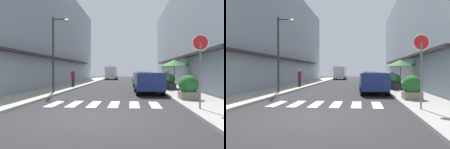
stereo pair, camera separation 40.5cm
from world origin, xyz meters
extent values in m
plane|color=#232326|center=(0.00, 15.74, 0.00)|extent=(86.57, 86.57, 0.00)
cube|color=#ADA899|center=(-4.78, 15.74, 0.06)|extent=(2.54, 55.09, 0.12)
cube|color=gray|center=(4.78, 15.74, 0.06)|extent=(2.54, 55.09, 0.12)
cube|color=#939EA8|center=(-8.54, 16.71, 5.52)|extent=(5.00, 37.41, 11.05)
cube|color=#332D2D|center=(-5.79, 16.71, 2.80)|extent=(0.50, 26.19, 0.16)
cube|color=#939EA8|center=(8.54, 16.71, 5.22)|extent=(5.00, 37.41, 10.45)
cube|color=#332D2D|center=(5.79, 16.71, 2.80)|extent=(0.50, 26.19, 0.16)
cube|color=silver|center=(-2.38, 3.22, 0.01)|extent=(0.45, 2.20, 0.01)
cube|color=silver|center=(-1.43, 3.22, 0.01)|extent=(0.45, 2.20, 0.01)
cube|color=silver|center=(-0.48, 3.22, 0.01)|extent=(0.45, 2.20, 0.01)
cube|color=silver|center=(0.47, 3.22, 0.01)|extent=(0.45, 2.20, 0.01)
cube|color=silver|center=(1.42, 3.22, 0.01)|extent=(0.45, 2.20, 0.01)
cube|color=silver|center=(2.38, 3.22, 0.01)|extent=(0.45, 2.20, 0.01)
cube|color=navy|center=(2.46, 8.65, 0.89)|extent=(1.87, 4.25, 1.13)
cube|color=black|center=(2.46, 8.44, 1.19)|extent=(1.53, 2.39, 0.56)
cylinder|color=black|center=(1.62, 10.02, 0.32)|extent=(0.24, 0.65, 0.64)
cylinder|color=black|center=(3.21, 10.06, 0.32)|extent=(0.24, 0.65, 0.64)
cylinder|color=black|center=(1.70, 7.24, 0.32)|extent=(0.24, 0.65, 0.64)
cylinder|color=black|center=(3.29, 7.29, 0.32)|extent=(0.24, 0.65, 0.64)
cube|color=silver|center=(2.46, 14.16, 0.89)|extent=(1.92, 4.44, 1.13)
cube|color=black|center=(2.46, 13.94, 1.19)|extent=(1.56, 2.51, 0.56)
cylinder|color=black|center=(1.61, 15.57, 0.32)|extent=(0.24, 0.65, 0.64)
cylinder|color=black|center=(3.20, 15.63, 0.32)|extent=(0.24, 0.65, 0.64)
cylinder|color=black|center=(1.72, 12.68, 0.32)|extent=(0.24, 0.65, 0.64)
cylinder|color=black|center=(3.31, 12.74, 0.32)|extent=(0.24, 0.65, 0.64)
cube|color=maroon|center=(2.46, 20.29, 0.89)|extent=(1.76, 4.44, 1.13)
cube|color=black|center=(2.46, 20.07, 1.19)|extent=(1.47, 2.49, 0.56)
cylinder|color=black|center=(1.66, 21.76, 0.32)|extent=(0.22, 0.64, 0.64)
cylinder|color=black|center=(3.25, 21.76, 0.32)|extent=(0.22, 0.64, 0.64)
cylinder|color=black|center=(1.66, 18.83, 0.32)|extent=(0.22, 0.64, 0.64)
cylinder|color=black|center=(3.25, 18.83, 0.32)|extent=(0.22, 0.64, 0.64)
cube|color=silver|center=(2.46, 27.07, 0.89)|extent=(1.88, 4.11, 1.13)
cube|color=black|center=(2.46, 26.87, 1.19)|extent=(1.54, 2.32, 0.56)
cylinder|color=black|center=(1.62, 28.38, 0.32)|extent=(0.24, 0.65, 0.64)
cylinder|color=black|center=(3.21, 28.43, 0.32)|extent=(0.24, 0.65, 0.64)
cylinder|color=black|center=(1.70, 25.71, 0.32)|extent=(0.24, 0.65, 0.64)
cylinder|color=black|center=(3.29, 25.76, 0.32)|extent=(0.24, 0.65, 0.64)
cube|color=silver|center=(-2.31, 36.33, 1.34)|extent=(2.01, 5.42, 2.03)
cube|color=black|center=(-2.31, 36.06, 2.09)|extent=(1.67, 3.04, 0.56)
cylinder|color=black|center=(-3.18, 38.12, 0.32)|extent=(0.23, 0.64, 0.64)
cylinder|color=black|center=(-1.39, 38.10, 0.32)|extent=(0.23, 0.64, 0.64)
cylinder|color=black|center=(-3.22, 34.56, 0.32)|extent=(0.23, 0.64, 0.64)
cylinder|color=black|center=(-1.43, 34.54, 0.32)|extent=(0.23, 0.64, 0.64)
cylinder|color=slate|center=(3.94, 1.49, 1.40)|extent=(0.07, 0.07, 2.56)
cylinder|color=red|center=(3.94, 1.49, 2.68)|extent=(0.64, 0.03, 0.64)
torus|color=white|center=(3.94, 1.49, 2.68)|extent=(0.65, 0.05, 0.65)
cylinder|color=#38383D|center=(-4.02, 7.92, 2.69)|extent=(0.14, 0.14, 5.14)
cylinder|color=#38383D|center=(-3.57, 7.92, 5.11)|extent=(0.90, 0.10, 0.10)
ellipsoid|color=beige|center=(-3.12, 7.92, 5.01)|extent=(0.44, 0.28, 0.20)
cylinder|color=#262626|center=(4.91, 12.42, 0.15)|extent=(0.48, 0.48, 0.06)
cylinder|color=#4C3823|center=(4.91, 12.42, 1.19)|extent=(0.06, 0.06, 2.13)
cone|color=#19511E|center=(4.91, 12.42, 2.25)|extent=(2.52, 2.52, 0.55)
cube|color=gray|center=(4.28, 4.72, 0.31)|extent=(0.93, 0.93, 0.39)
sphere|color=#236628|center=(4.28, 4.72, 0.86)|extent=(1.01, 1.01, 1.01)
cube|color=#4C4C4C|center=(4.34, 11.32, 0.35)|extent=(0.92, 0.92, 0.47)
sphere|color=#236628|center=(4.34, 11.32, 0.90)|extent=(0.90, 0.90, 0.90)
cylinder|color=#282B33|center=(4.06, 10.61, 0.50)|extent=(0.26, 0.26, 0.75)
cylinder|color=#4C7259|center=(4.06, 10.61, 1.17)|extent=(0.34, 0.34, 0.60)
sphere|color=tan|center=(4.06, 10.61, 1.57)|extent=(0.20, 0.20, 0.20)
cylinder|color=#282B33|center=(-4.18, 14.17, 0.51)|extent=(0.26, 0.26, 0.78)
cylinder|color=maroon|center=(-4.18, 14.17, 1.21)|extent=(0.34, 0.34, 0.62)
sphere|color=tan|center=(-4.18, 14.17, 1.62)|extent=(0.21, 0.21, 0.21)
camera|label=1|loc=(1.25, -7.96, 1.59)|focal=38.18mm
camera|label=2|loc=(1.65, -7.93, 1.59)|focal=38.18mm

